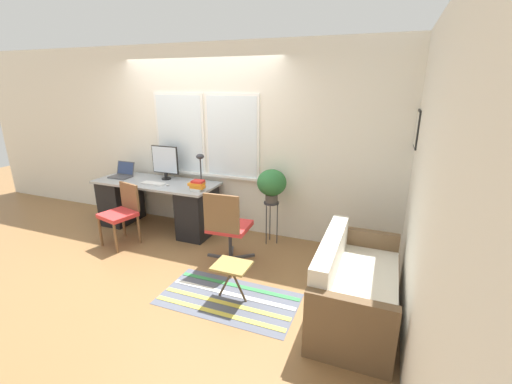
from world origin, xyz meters
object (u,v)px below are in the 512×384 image
Objects in this scene: book_stack at (197,185)px; plant_stand at (271,209)px; laptop at (122,174)px; mouse at (168,185)px; keyboard at (153,183)px; desk_lamp at (200,162)px; desk_chair_wooden at (121,212)px; couch_loveseat at (353,289)px; monitor at (165,161)px; office_chair_swivel at (227,226)px; folding_stool at (232,268)px; potted_plant at (272,183)px.

plant_stand is (0.99, 0.28, -0.31)m from book_stack.
laptop reaches higher than mouse.
keyboard is at bearing -171.75° from plant_stand.
desk_lamp is (1.43, 0.00, 0.30)m from laptop.
couch_loveseat is at bearing 6.30° from desk_chair_wooden.
monitor is at bearing 168.88° from desk_lamp.
keyboard is at bearing 85.93° from desk_chair_wooden.
desk_chair_wooden is at bearing -108.19° from keyboard.
keyboard is 0.76× the size of desk_lamp.
desk_chair_wooden is 1.61m from office_chair_swivel.
mouse is 0.26× the size of book_stack.
office_chair_swivel is (2.15, -0.64, -0.29)m from laptop.
folding_stool is at bearing -46.88° from book_stack.
office_chair_swivel is at bearing -41.64° from desk_lamp.
monitor reaches higher than desk_chair_wooden.
monitor reaches higher than mouse.
desk_lamp reaches higher than folding_stool.
laptop is at bearing -169.07° from monitor.
desk_chair_wooden is at bearing -51.11° from laptop.
office_chair_swivel is at bearing -28.69° from monitor.
mouse is at bearing 70.99° from couch_loveseat.
plant_stand is at bearing -116.31° from office_chair_swivel.
monitor is 1.74m from potted_plant.
office_chair_swivel is 0.67× the size of couch_loveseat.
laptop is 0.39× the size of desk_chair_wooden.
desk_lamp is 1.85m from folding_stool.
desk_lamp reaches higher than book_stack.
office_chair_swivel is at bearing -112.84° from potted_plant.
desk_chair_wooden is at bearing -2.36° from office_chair_swivel.
desk_lamp reaches higher than keyboard.
desk_lamp reaches higher than desk_chair_wooden.
desk_lamp reaches higher than office_chair_swivel.
desk_lamp is 0.78× the size of plant_stand.
book_stack is (0.76, -0.03, 0.06)m from keyboard.
couch_loveseat is 1.21m from folding_stool.
office_chair_swivel is at bearing -18.58° from keyboard.
couch_loveseat is (3.71, -1.10, -0.51)m from laptop.
couch_loveseat is at bearing -19.01° from mouse.
laptop is at bearing -177.63° from plant_stand.
potted_plant is at bearing 46.09° from couch_loveseat.
mouse reaches higher than plant_stand.
book_stack is 0.27× the size of desk_chair_wooden.
book_stack is 1.11m from desk_chair_wooden.
desk_chair_wooden is (-0.19, -0.81, -0.55)m from monitor.
potted_plant is at bearing 5.49° from desk_lamp.
laptop is at bearing 167.87° from keyboard.
monitor reaches higher than folding_stool.
potted_plant reaches higher than desk_chair_wooden.
desk_chair_wooden reaches higher than plant_stand.
desk_chair_wooden reaches higher than folding_stool.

